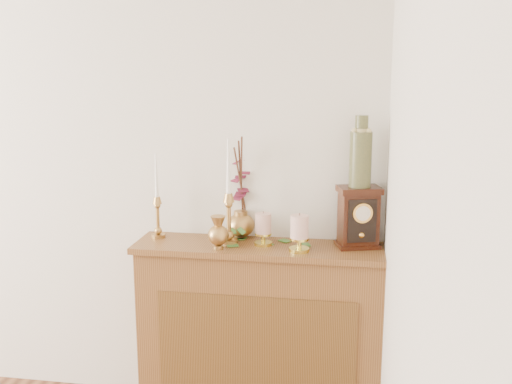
% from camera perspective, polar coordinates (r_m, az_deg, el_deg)
% --- Properties ---
extents(console_shelf, '(1.24, 0.34, 0.93)m').
position_cam_1_polar(console_shelf, '(3.12, 0.38, -13.76)').
color(console_shelf, brown).
rests_on(console_shelf, ground).
extents(candlestick_left, '(0.07, 0.07, 0.44)m').
position_cam_1_polar(candlestick_left, '(3.07, -9.37, -1.74)').
color(candlestick_left, '#AA8444').
rests_on(candlestick_left, console_shelf).
extents(candlestick_center, '(0.09, 0.09, 0.52)m').
position_cam_1_polar(candlestick_center, '(2.92, -2.61, -1.74)').
color(candlestick_center, '#AA8444').
rests_on(candlestick_center, console_shelf).
extents(bud_vase, '(0.10, 0.10, 0.16)m').
position_cam_1_polar(bud_vase, '(2.86, -3.62, -3.90)').
color(bud_vase, '#AA8444').
rests_on(bud_vase, console_shelf).
extents(ginger_jar, '(0.21, 0.23, 0.52)m').
position_cam_1_polar(ginger_jar, '(3.04, -1.44, 0.10)').
color(ginger_jar, '#AA8444').
rests_on(ginger_jar, console_shelf).
extents(pillar_candle_left, '(0.09, 0.09, 0.17)m').
position_cam_1_polar(pillar_candle_left, '(2.91, 0.70, -3.39)').
color(pillar_candle_left, '#DAC74C').
rests_on(pillar_candle_left, console_shelf).
extents(pillar_candle_right, '(0.10, 0.10, 0.19)m').
position_cam_1_polar(pillar_candle_right, '(2.82, 4.15, -3.76)').
color(pillar_candle_right, '#DAC74C').
rests_on(pillar_candle_right, console_shelf).
extents(ivy_garland, '(0.50, 0.22, 0.09)m').
position_cam_1_polar(ivy_garland, '(2.96, 1.23, -4.62)').
color(ivy_garland, '#3E722B').
rests_on(ivy_garland, console_shelf).
extents(mantel_clock, '(0.23, 0.19, 0.30)m').
position_cam_1_polar(mantel_clock, '(2.91, 9.74, -2.42)').
color(mantel_clock, '#38180B').
rests_on(mantel_clock, console_shelf).
extents(ceramic_vase, '(0.10, 0.10, 0.34)m').
position_cam_1_polar(ceramic_vase, '(2.86, 9.93, 3.48)').
color(ceramic_vase, '#172E25').
rests_on(ceramic_vase, mantel_clock).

